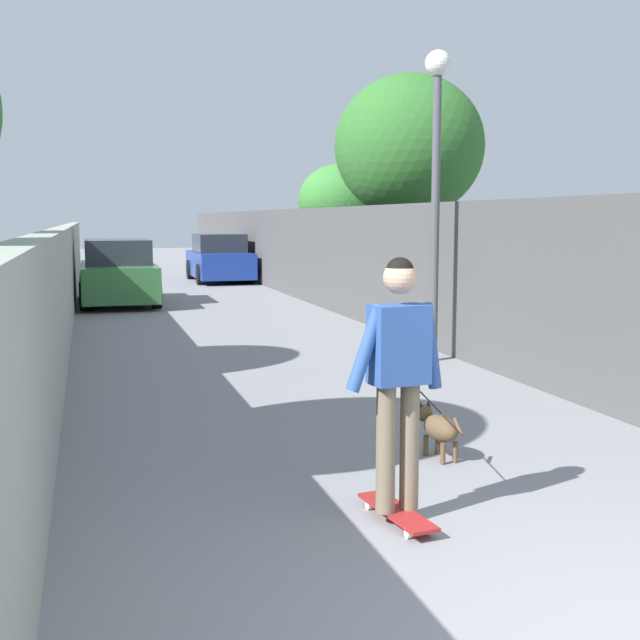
{
  "coord_description": "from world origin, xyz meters",
  "views": [
    {
      "loc": [
        -2.76,
        2.42,
        2.04
      ],
      "look_at": [
        5.1,
        0.14,
        1.0
      ],
      "focal_mm": 45.07,
      "sensor_mm": 36.0,
      "label": 1
    }
  ],
  "objects_px": {
    "tree_right_mid": "(409,147)",
    "lamp_post": "(436,151)",
    "tree_right_distant": "(340,201)",
    "car_far": "(219,259)",
    "car_near": "(118,274)",
    "dog": "(438,427)",
    "person_skateboarder": "(399,364)",
    "skateboard": "(397,512)"
  },
  "relations": [
    {
      "from": "lamp_post",
      "to": "car_near",
      "type": "height_order",
      "value": "lamp_post"
    },
    {
      "from": "car_near",
      "to": "skateboard",
      "type": "bearing_deg",
      "value": -175.21
    },
    {
      "from": "skateboard",
      "to": "car_near",
      "type": "distance_m",
      "value": 15.0
    },
    {
      "from": "dog",
      "to": "person_skateboarder",
      "type": "bearing_deg",
      "value": 145.22
    },
    {
      "from": "tree_right_distant",
      "to": "lamp_post",
      "type": "bearing_deg",
      "value": 169.18
    },
    {
      "from": "lamp_post",
      "to": "person_skateboarder",
      "type": "bearing_deg",
      "value": 153.69
    },
    {
      "from": "person_skateboarder",
      "to": "car_near",
      "type": "xyz_separation_m",
      "value": [
        14.94,
        1.25,
        -0.37
      ]
    },
    {
      "from": "lamp_post",
      "to": "person_skateboarder",
      "type": "relative_size",
      "value": 2.55
    },
    {
      "from": "tree_right_mid",
      "to": "lamp_post",
      "type": "bearing_deg",
      "value": 161.53
    },
    {
      "from": "tree_right_mid",
      "to": "car_near",
      "type": "relative_size",
      "value": 1.23
    },
    {
      "from": "skateboard",
      "to": "person_skateboarder",
      "type": "height_order",
      "value": "person_skateboarder"
    },
    {
      "from": "car_far",
      "to": "tree_right_distant",
      "type": "bearing_deg",
      "value": -147.54
    },
    {
      "from": "tree_right_distant",
      "to": "person_skateboarder",
      "type": "distance_m",
      "value": 17.67
    },
    {
      "from": "lamp_post",
      "to": "car_far",
      "type": "xyz_separation_m",
      "value": [
        15.58,
        0.6,
        -2.26
      ]
    },
    {
      "from": "car_far",
      "to": "lamp_post",
      "type": "bearing_deg",
      "value": -177.79
    },
    {
      "from": "tree_right_mid",
      "to": "dog",
      "type": "bearing_deg",
      "value": 159.15
    },
    {
      "from": "tree_right_mid",
      "to": "lamp_post",
      "type": "distance_m",
      "value": 5.57
    },
    {
      "from": "tree_right_mid",
      "to": "car_far",
      "type": "distance_m",
      "value": 10.95
    },
    {
      "from": "dog",
      "to": "car_far",
      "type": "relative_size",
      "value": 0.39
    },
    {
      "from": "person_skateboarder",
      "to": "skateboard",
      "type": "bearing_deg",
      "value": 90.0
    },
    {
      "from": "person_skateboarder",
      "to": "car_near",
      "type": "distance_m",
      "value": 14.99
    },
    {
      "from": "tree_right_distant",
      "to": "car_near",
      "type": "height_order",
      "value": "tree_right_distant"
    },
    {
      "from": "car_near",
      "to": "person_skateboarder",
      "type": "bearing_deg",
      "value": -175.21
    },
    {
      "from": "dog",
      "to": "car_far",
      "type": "xyz_separation_m",
      "value": [
        19.97,
        -1.32,
        0.44
      ]
    },
    {
      "from": "tree_right_distant",
      "to": "car_far",
      "type": "height_order",
      "value": "tree_right_distant"
    },
    {
      "from": "tree_right_distant",
      "to": "skateboard",
      "type": "xyz_separation_m",
      "value": [
        -16.9,
        4.94,
        -2.45
      ]
    },
    {
      "from": "tree_right_mid",
      "to": "tree_right_distant",
      "type": "distance_m",
      "value": 6.09
    },
    {
      "from": "lamp_post",
      "to": "skateboard",
      "type": "bearing_deg",
      "value": 153.69
    },
    {
      "from": "tree_right_distant",
      "to": "car_far",
      "type": "bearing_deg",
      "value": 32.46
    },
    {
      "from": "lamp_post",
      "to": "dog",
      "type": "height_order",
      "value": "lamp_post"
    },
    {
      "from": "tree_right_mid",
      "to": "dog",
      "type": "xyz_separation_m",
      "value": [
        -9.64,
        3.67,
        -3.23
      ]
    },
    {
      "from": "person_skateboarder",
      "to": "dog",
      "type": "bearing_deg",
      "value": -34.78
    },
    {
      "from": "tree_right_distant",
      "to": "dog",
      "type": "height_order",
      "value": "tree_right_distant"
    },
    {
      "from": "tree_right_distant",
      "to": "lamp_post",
      "type": "height_order",
      "value": "lamp_post"
    },
    {
      "from": "tree_right_mid",
      "to": "tree_right_distant",
      "type": "height_order",
      "value": "tree_right_mid"
    },
    {
      "from": "skateboard",
      "to": "tree_right_distant",
      "type": "bearing_deg",
      "value": -16.3
    },
    {
      "from": "car_near",
      "to": "car_far",
      "type": "xyz_separation_m",
      "value": [
        6.29,
        -3.44,
        -0.0
      ]
    },
    {
      "from": "skateboard",
      "to": "dog",
      "type": "bearing_deg",
      "value": -34.78
    },
    {
      "from": "tree_right_mid",
      "to": "car_near",
      "type": "bearing_deg",
      "value": 55.16
    },
    {
      "from": "tree_right_mid",
      "to": "tree_right_distant",
      "type": "xyz_separation_m",
      "value": [
        6.0,
        -0.39,
        -0.99
      ]
    },
    {
      "from": "lamp_post",
      "to": "car_far",
      "type": "height_order",
      "value": "lamp_post"
    },
    {
      "from": "lamp_post",
      "to": "person_skateboarder",
      "type": "distance_m",
      "value": 6.58
    }
  ]
}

